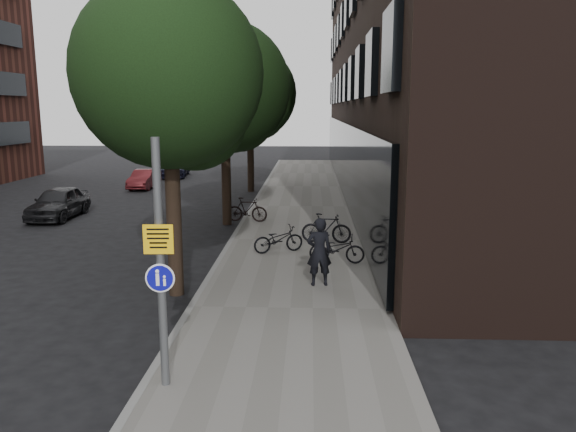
{
  "coord_description": "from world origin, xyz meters",
  "views": [
    {
      "loc": [
        0.68,
        -8.62,
        4.51
      ],
      "look_at": [
        0.15,
        4.45,
        2.0
      ],
      "focal_mm": 35.0,
      "sensor_mm": 36.0,
      "label": 1
    }
  ],
  "objects_px": {
    "parked_bike_facade_near": "(337,249)",
    "signpost": "(161,265)",
    "parked_car_near": "(58,203)",
    "pedestrian": "(319,252)"
  },
  "relations": [
    {
      "from": "signpost",
      "to": "parked_car_near",
      "type": "height_order",
      "value": "signpost"
    },
    {
      "from": "signpost",
      "to": "parked_bike_facade_near",
      "type": "relative_size",
      "value": 2.5
    },
    {
      "from": "pedestrian",
      "to": "parked_car_near",
      "type": "height_order",
      "value": "pedestrian"
    },
    {
      "from": "pedestrian",
      "to": "parked_car_near",
      "type": "bearing_deg",
      "value": -47.97
    },
    {
      "from": "parked_bike_facade_near",
      "to": "pedestrian",
      "type": "bearing_deg",
      "value": 171.21
    },
    {
      "from": "signpost",
      "to": "parked_bike_facade_near",
      "type": "distance_m",
      "value": 8.18
    },
    {
      "from": "signpost",
      "to": "parked_car_near",
      "type": "relative_size",
      "value": 1.04
    },
    {
      "from": "parked_bike_facade_near",
      "to": "signpost",
      "type": "bearing_deg",
      "value": 163.09
    },
    {
      "from": "signpost",
      "to": "parked_car_near",
      "type": "xyz_separation_m",
      "value": [
        -8.18,
        14.32,
        -1.47
      ]
    },
    {
      "from": "signpost",
      "to": "pedestrian",
      "type": "relative_size",
      "value": 2.29
    }
  ]
}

